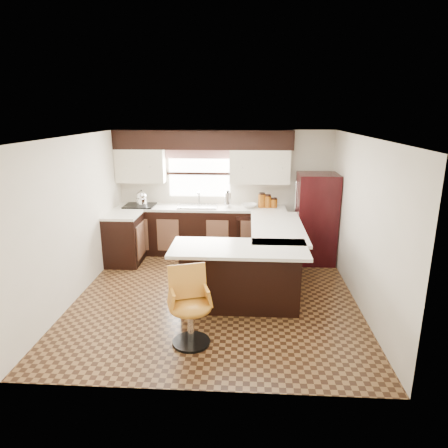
# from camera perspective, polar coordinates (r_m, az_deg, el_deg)

# --- Properties ---
(floor) EXTENTS (4.40, 4.40, 0.00)m
(floor) POSITION_cam_1_polar(r_m,az_deg,el_deg) (6.27, -1.14, -10.09)
(floor) COLOR #49301A
(floor) RESTS_ON ground
(ceiling) EXTENTS (4.40, 4.40, 0.00)m
(ceiling) POSITION_cam_1_polar(r_m,az_deg,el_deg) (5.65, -1.27, 12.38)
(ceiling) COLOR silver
(ceiling) RESTS_ON wall_back
(wall_back) EXTENTS (4.40, 0.00, 4.40)m
(wall_back) POSITION_cam_1_polar(r_m,az_deg,el_deg) (7.98, 0.09, 4.72)
(wall_back) COLOR beige
(wall_back) RESTS_ON floor
(wall_front) EXTENTS (4.40, 0.00, 4.40)m
(wall_front) POSITION_cam_1_polar(r_m,az_deg,el_deg) (3.78, -3.95, -8.29)
(wall_front) COLOR beige
(wall_front) RESTS_ON floor
(wall_left) EXTENTS (0.00, 4.40, 4.40)m
(wall_left) POSITION_cam_1_polar(r_m,az_deg,el_deg) (6.37, -20.40, 0.82)
(wall_left) COLOR beige
(wall_left) RESTS_ON floor
(wall_right) EXTENTS (0.00, 4.40, 4.40)m
(wall_right) POSITION_cam_1_polar(r_m,az_deg,el_deg) (6.05, 19.04, 0.20)
(wall_right) COLOR beige
(wall_right) RESTS_ON floor
(base_cab_back) EXTENTS (3.30, 0.60, 0.90)m
(base_cab_back) POSITION_cam_1_polar(r_m,az_deg,el_deg) (7.91, -3.30, -1.01)
(base_cab_back) COLOR black
(base_cab_back) RESTS_ON floor
(base_cab_left) EXTENTS (0.60, 0.70, 0.90)m
(base_cab_left) POSITION_cam_1_polar(r_m,az_deg,el_deg) (7.59, -14.07, -2.22)
(base_cab_left) COLOR black
(base_cab_left) RESTS_ON floor
(counter_back) EXTENTS (3.30, 0.60, 0.04)m
(counter_back) POSITION_cam_1_polar(r_m,az_deg,el_deg) (7.79, -3.35, 2.32)
(counter_back) COLOR silver
(counter_back) RESTS_ON base_cab_back
(counter_left) EXTENTS (0.60, 0.70, 0.04)m
(counter_left) POSITION_cam_1_polar(r_m,az_deg,el_deg) (7.46, -14.31, 1.23)
(counter_left) COLOR silver
(counter_left) RESTS_ON base_cab_left
(soffit) EXTENTS (3.40, 0.35, 0.36)m
(soffit) POSITION_cam_1_polar(r_m,az_deg,el_deg) (7.71, -3.02, 11.95)
(soffit) COLOR black
(soffit) RESTS_ON wall_back
(upper_cab_left) EXTENTS (0.94, 0.35, 0.64)m
(upper_cab_left) POSITION_cam_1_polar(r_m,az_deg,el_deg) (7.99, -11.79, 8.18)
(upper_cab_left) COLOR beige
(upper_cab_left) RESTS_ON wall_back
(upper_cab_right) EXTENTS (1.14, 0.35, 0.64)m
(upper_cab_right) POSITION_cam_1_polar(r_m,az_deg,el_deg) (7.71, 5.11, 8.18)
(upper_cab_right) COLOR beige
(upper_cab_right) RESTS_ON wall_back
(window_pane) EXTENTS (1.20, 0.02, 0.90)m
(window_pane) POSITION_cam_1_polar(r_m,az_deg,el_deg) (7.95, -3.55, 7.20)
(window_pane) COLOR white
(window_pane) RESTS_ON wall_back
(valance) EXTENTS (1.30, 0.06, 0.18)m
(valance) POSITION_cam_1_polar(r_m,az_deg,el_deg) (7.86, -3.63, 9.97)
(valance) COLOR #D19B93
(valance) RESTS_ON wall_back
(sink) EXTENTS (0.75, 0.45, 0.03)m
(sink) POSITION_cam_1_polar(r_m,az_deg,el_deg) (7.77, -3.74, 2.56)
(sink) COLOR #B2B2B7
(sink) RESTS_ON counter_back
(dishwasher) EXTENTS (0.58, 0.03, 0.78)m
(dishwasher) POSITION_cam_1_polar(r_m,az_deg,el_deg) (7.59, 3.97, -1.91)
(dishwasher) COLOR black
(dishwasher) RESTS_ON floor
(cooktop) EXTENTS (0.58, 0.50, 0.02)m
(cooktop) POSITION_cam_1_polar(r_m,az_deg,el_deg) (7.99, -11.96, 2.60)
(cooktop) COLOR black
(cooktop) RESTS_ON counter_back
(peninsula_long) EXTENTS (0.60, 1.95, 0.90)m
(peninsula_long) POSITION_cam_1_polar(r_m,az_deg,el_deg) (6.66, 7.04, -4.39)
(peninsula_long) COLOR black
(peninsula_long) RESTS_ON floor
(peninsula_return) EXTENTS (1.65, 0.60, 0.90)m
(peninsula_return) POSITION_cam_1_polar(r_m,az_deg,el_deg) (5.75, 2.32, -7.68)
(peninsula_return) COLOR black
(peninsula_return) RESTS_ON floor
(counter_pen_long) EXTENTS (0.84, 1.95, 0.04)m
(counter_pen_long) POSITION_cam_1_polar(r_m,az_deg,el_deg) (6.52, 7.62, -0.49)
(counter_pen_long) COLOR silver
(counter_pen_long) RESTS_ON peninsula_long
(counter_pen_return) EXTENTS (1.89, 0.84, 0.04)m
(counter_pen_return) POSITION_cam_1_polar(r_m,az_deg,el_deg) (5.49, 2.14, -3.52)
(counter_pen_return) COLOR silver
(counter_pen_return) RESTS_ON peninsula_return
(refrigerator) EXTENTS (0.71, 0.68, 1.66)m
(refrigerator) POSITION_cam_1_polar(r_m,az_deg,el_deg) (7.54, 12.98, 0.77)
(refrigerator) COLOR black
(refrigerator) RESTS_ON floor
(bar_chair) EXTENTS (0.64, 0.64, 0.95)m
(bar_chair) POSITION_cam_1_polar(r_m,az_deg,el_deg) (4.88, -4.80, -11.87)
(bar_chair) COLOR #C17C23
(bar_chair) RESTS_ON floor
(kettle) EXTENTS (0.22, 0.22, 0.30)m
(kettle) POSITION_cam_1_polar(r_m,az_deg,el_deg) (7.94, -11.69, 3.74)
(kettle) COLOR silver
(kettle) RESTS_ON cooktop
(percolator) EXTENTS (0.13, 0.13, 0.29)m
(percolator) POSITION_cam_1_polar(r_m,az_deg,el_deg) (7.71, 0.55, 3.48)
(percolator) COLOR silver
(percolator) RESTS_ON counter_back
(mixing_bowl) EXTENTS (0.34, 0.34, 0.07)m
(mixing_bowl) POSITION_cam_1_polar(r_m,az_deg,el_deg) (7.72, 3.60, 2.64)
(mixing_bowl) COLOR white
(mixing_bowl) RESTS_ON counter_back
(canister_large) EXTENTS (0.14, 0.14, 0.26)m
(canister_large) POSITION_cam_1_polar(r_m,az_deg,el_deg) (7.72, 5.42, 3.31)
(canister_large) COLOR #7F400C
(canister_large) RESTS_ON counter_back
(canister_med) EXTENTS (0.14, 0.14, 0.23)m
(canister_med) POSITION_cam_1_polar(r_m,az_deg,el_deg) (7.73, 6.25, 3.18)
(canister_med) COLOR #7F400C
(canister_med) RESTS_ON counter_back
(canister_small) EXTENTS (0.14, 0.14, 0.16)m
(canister_small) POSITION_cam_1_polar(r_m,az_deg,el_deg) (7.75, 7.12, 2.94)
(canister_small) COLOR #7F400C
(canister_small) RESTS_ON counter_back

